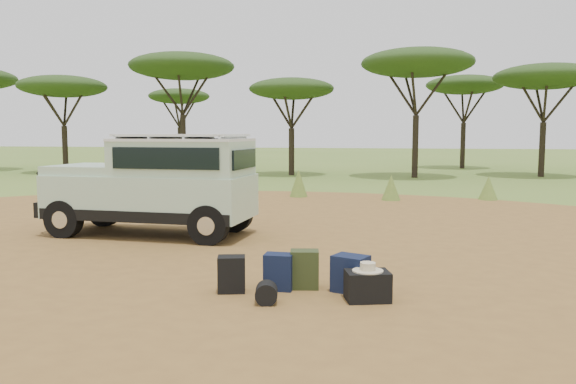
% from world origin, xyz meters
% --- Properties ---
extents(ground, '(140.00, 140.00, 0.00)m').
position_xyz_m(ground, '(0.00, 0.00, 0.00)').
color(ground, olive).
rests_on(ground, ground).
extents(dirt_clearing, '(23.00, 23.00, 0.01)m').
position_xyz_m(dirt_clearing, '(0.00, 0.00, 0.00)').
color(dirt_clearing, olive).
rests_on(dirt_clearing, ground).
extents(grass_fringe, '(36.60, 1.60, 0.90)m').
position_xyz_m(grass_fringe, '(0.12, 8.67, 0.40)').
color(grass_fringe, olive).
rests_on(grass_fringe, ground).
extents(acacia_treeline, '(46.70, 13.20, 6.26)m').
position_xyz_m(acacia_treeline, '(0.75, 19.81, 4.87)').
color(acacia_treeline, black).
rests_on(acacia_treeline, ground).
extents(safari_vehicle, '(4.37, 1.92, 2.07)m').
position_xyz_m(safari_vehicle, '(-1.65, 1.39, 1.00)').
color(safari_vehicle, '#ADCAAD').
rests_on(safari_vehicle, ground).
extents(backpack_black, '(0.41, 0.34, 0.49)m').
position_xyz_m(backpack_black, '(1.05, -2.35, 0.24)').
color(backpack_black, black).
rests_on(backpack_black, ground).
extents(backpack_navy, '(0.38, 0.27, 0.49)m').
position_xyz_m(backpack_navy, '(1.64, -2.12, 0.25)').
color(backpack_navy, '#12203B').
rests_on(backpack_navy, ground).
extents(backpack_olive, '(0.42, 0.33, 0.52)m').
position_xyz_m(backpack_olive, '(1.96, -1.98, 0.26)').
color(backpack_olive, '#2E3B1B').
rests_on(backpack_olive, ground).
extents(duffel_navy, '(0.53, 0.47, 0.49)m').
position_xyz_m(duffel_navy, '(2.59, -2.05, 0.25)').
color(duffel_navy, '#12203B').
rests_on(duffel_navy, ground).
extents(hard_case, '(0.62, 0.51, 0.38)m').
position_xyz_m(hard_case, '(2.83, -2.40, 0.19)').
color(hard_case, black).
rests_on(hard_case, ground).
extents(stuff_sack, '(0.32, 0.32, 0.27)m').
position_xyz_m(stuff_sack, '(1.61, -2.76, 0.14)').
color(stuff_sack, black).
rests_on(stuff_sack, ground).
extents(safari_hat, '(0.39, 0.39, 0.11)m').
position_xyz_m(safari_hat, '(2.83, -2.40, 0.42)').
color(safari_hat, beige).
rests_on(safari_hat, hard_case).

